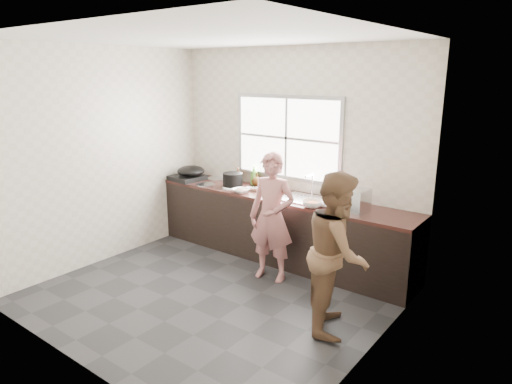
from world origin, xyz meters
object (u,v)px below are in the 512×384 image
Objects in this scene: bowl_held at (325,204)px; wok at (191,171)px; pot_lid_left at (206,185)px; cutting_board at (273,191)px; pot_lid_right at (216,178)px; bottle_brown_tall at (238,175)px; person_side at (338,252)px; woman at (272,221)px; plate_food at (231,188)px; burner at (187,178)px; black_pot at (233,180)px; glass_jar at (225,177)px; bowl_crabs at (312,204)px; bottle_green at (254,175)px; dish_rack at (352,200)px; bottle_brown_short at (257,180)px; bowl_mince at (241,191)px.

wok is at bearing 179.60° from bowl_held.
cutting_board is at bearing 14.58° from pot_lid_left.
wok is 1.50× the size of pot_lid_right.
bottle_brown_tall reaches higher than pot_lid_right.
cutting_board is at bearing 29.91° from person_side.
plate_food is (-0.97, 0.42, 0.16)m from woman.
burner reaches higher than pot_lid_right.
bottle_brown_tall reaches higher than black_pot.
woman reaches higher than pot_lid_left.
glass_jar reaches higher than bowl_held.
bowl_crabs is 1.10× the size of bowl_held.
bottle_green is 0.78× the size of dish_rack.
bottle_brown_tall is at bearing 26.33° from wok.
bottle_brown_short is (-1.92, 1.28, 0.18)m from person_side.
bottle_green is at bearing 174.50° from dish_rack.
wok is 0.38m from pot_lid_right.
glass_jar is 0.28× the size of wok.
bowl_held is (0.44, 0.45, 0.18)m from woman.
black_pot reaches higher than bowl_mince.
bowl_mince is at bearing -74.90° from bottle_green.
black_pot is (-0.27, 0.16, 0.07)m from bowl_mince.
cutting_board is 1.65× the size of plate_food.
dish_rack is 2.32m from pot_lid_right.
dish_rack is at bearing 0.46° from burner.
bottle_green is at bearing 105.10° from bowl_mince.
bottle_green is at bearing 37.81° from pot_lid_left.
person_side is 5.77× the size of pot_lid_right.
woman is 5.04× the size of bottle_green.
bowl_crabs is (-0.77, 0.84, 0.13)m from person_side.
black_pot is 1.66× the size of bottle_brown_short.
person_side reaches higher than bottle_green.
plate_food is at bearing -160.08° from cutting_board.
person_side reaches higher than burner.
bottle_green is 2.56× the size of glass_jar.
pot_lid_left is at bearing -144.31° from bottle_brown_short.
pot_lid_right is (-0.67, -0.05, -0.13)m from bottle_green.
wok is (-0.95, -0.32, 0.05)m from bottle_brown_short.
woman reaches higher than pot_lid_right.
person_side is 3.03m from wok.
person_side is at bearing -54.77° from bowl_held.
plate_food is (-1.41, -0.02, -0.02)m from bowl_held.
pot_lid_left is 1.00× the size of pot_lid_right.
wok is at bearing 47.58° from person_side.
cutting_board is at bearing 114.63° from woman.
bottle_brown_tall is at bearing -178.15° from bottle_brown_short.
black_pot is 1.19× the size of plate_food.
cutting_board is 1.40m from burner.
glass_jar is at bearing -174.86° from bottle_green.
bottle_green reaches higher than pot_lid_right.
bowl_crabs is 1.35m from black_pot.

